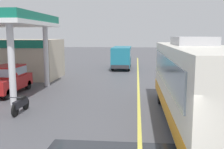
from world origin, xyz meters
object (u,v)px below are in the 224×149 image
at_px(minibus_opposing_lane, 122,56).
at_px(motorcycle_parked_forecourt, 21,104).
at_px(coach_bus_main, 196,84).
at_px(pedestrian_near_pump, 14,80).
at_px(car_at_pump, 8,78).
at_px(pedestrian_by_shop, 8,77).

relative_size(minibus_opposing_lane, motorcycle_parked_forecourt, 3.41).
relative_size(coach_bus_main, motorcycle_parked_forecourt, 6.13).
bearing_deg(pedestrian_near_pump, motorcycle_parked_forecourt, -60.57).
xyz_separation_m(coach_bus_main, pedestrian_near_pump, (-10.16, 4.63, -0.79)).
relative_size(car_at_pump, motorcycle_parked_forecourt, 2.33).
height_order(coach_bus_main, pedestrian_by_shop, coach_bus_main).
relative_size(car_at_pump, pedestrian_by_shop, 2.53).
bearing_deg(coach_bus_main, motorcycle_parked_forecourt, 173.64).
bearing_deg(car_at_pump, pedestrian_by_shop, 117.26).
relative_size(coach_bus_main, pedestrian_near_pump, 6.65).
bearing_deg(pedestrian_near_pump, coach_bus_main, -24.48).
relative_size(car_at_pump, pedestrian_near_pump, 2.53).
height_order(car_at_pump, pedestrian_near_pump, car_at_pump).
xyz_separation_m(minibus_opposing_lane, pedestrian_near_pump, (-6.00, -14.19, -0.54)).
xyz_separation_m(coach_bus_main, car_at_pump, (-10.77, 5.01, -0.71)).
bearing_deg(pedestrian_by_shop, pedestrian_near_pump, -49.39).
relative_size(minibus_opposing_lane, pedestrian_by_shop, 3.69).
height_order(motorcycle_parked_forecourt, pedestrian_by_shop, pedestrian_by_shop).
relative_size(coach_bus_main, pedestrian_by_shop, 6.65).
xyz_separation_m(minibus_opposing_lane, motorcycle_parked_forecourt, (-3.89, -17.92, -1.03)).
distance_m(coach_bus_main, pedestrian_by_shop, 12.64).
xyz_separation_m(car_at_pump, minibus_opposing_lane, (6.61, 13.80, 0.46)).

